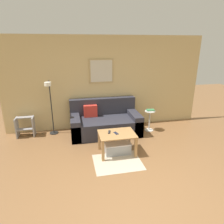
{
  "coord_description": "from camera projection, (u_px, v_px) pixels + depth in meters",
  "views": [
    {
      "loc": [
        -1.01,
        -2.49,
        2.32
      ],
      "look_at": [
        -0.11,
        1.71,
        0.85
      ],
      "focal_mm": 32.0,
      "sensor_mm": 36.0,
      "label": 1
    }
  ],
  "objects": [
    {
      "name": "floor_lamp",
      "position": [
        50.0,
        102.0,
        5.02
      ],
      "size": [
        0.23,
        0.53,
        1.47
      ],
      "color": "black",
      "rests_on": "ground_plane"
    },
    {
      "name": "ground_plane",
      "position": [
        140.0,
        194.0,
        3.26
      ],
      "size": [
        16.0,
        16.0,
        0.0
      ],
      "primitive_type": "plane",
      "color": "brown"
    },
    {
      "name": "side_table",
      "position": [
        150.0,
        119.0,
        5.54
      ],
      "size": [
        0.29,
        0.29,
        0.58
      ],
      "color": "silver",
      "rests_on": "ground_plane"
    },
    {
      "name": "wall_back",
      "position": [
        106.0,
        83.0,
        5.6
      ],
      "size": [
        5.6,
        0.09,
        2.55
      ],
      "color": "tan",
      "rests_on": "ground_plane"
    },
    {
      "name": "couch",
      "position": [
        105.0,
        122.0,
        5.42
      ],
      "size": [
        1.83,
        0.97,
        0.89
      ],
      "color": "#2D2D38",
      "rests_on": "ground_plane"
    },
    {
      "name": "book_stack",
      "position": [
        150.0,
        110.0,
        5.46
      ],
      "size": [
        0.23,
        0.18,
        0.04
      ],
      "color": "silver",
      "rests_on": "side_table"
    },
    {
      "name": "coffee_table",
      "position": [
        117.0,
        138.0,
        4.36
      ],
      "size": [
        0.79,
        0.58,
        0.48
      ],
      "color": "#AD7F4C",
      "rests_on": "ground_plane"
    },
    {
      "name": "step_stool",
      "position": [
        25.0,
        126.0,
        5.22
      ],
      "size": [
        0.45,
        0.31,
        0.52
      ],
      "color": "#99999E",
      "rests_on": "ground_plane"
    },
    {
      "name": "storage_bin",
      "position": [
        117.0,
        147.0,
        4.47
      ],
      "size": [
        0.58,
        0.39,
        0.25
      ],
      "color": "#9EA3A8",
      "rests_on": "ground_plane"
    },
    {
      "name": "remote_control",
      "position": [
        109.0,
        132.0,
        4.37
      ],
      "size": [
        0.08,
        0.16,
        0.02
      ],
      "primitive_type": "cube",
      "rotation": [
        0.0,
        0.0,
        -0.28
      ],
      "color": "#232328",
      "rests_on": "coffee_table"
    },
    {
      "name": "cell_phone",
      "position": [
        116.0,
        133.0,
        4.33
      ],
      "size": [
        0.1,
        0.15,
        0.01
      ],
      "primitive_type": "cube",
      "rotation": [
        0.0,
        0.0,
        0.28
      ],
      "color": "#1E2338",
      "rests_on": "coffee_table"
    },
    {
      "name": "area_rug",
      "position": [
        118.0,
        162.0,
        4.13
      ],
      "size": [
        0.98,
        0.77,
        0.01
      ],
      "primitive_type": "cube",
      "color": "#C1B299",
      "rests_on": "ground_plane"
    }
  ]
}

